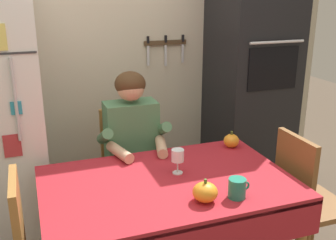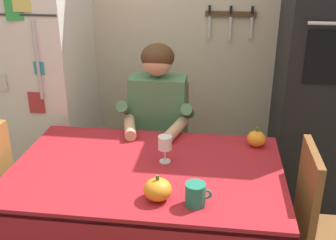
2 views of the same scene
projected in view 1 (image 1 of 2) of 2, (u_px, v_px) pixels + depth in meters
The scene contains 10 objects.
back_wall_assembly at pixel (121, 50), 3.21m from camera, with size 3.70×0.13×2.60m.
wall_oven at pixel (250, 80), 3.29m from camera, with size 0.60×0.64×2.10m.
dining_table at pixel (169, 196), 2.25m from camera, with size 1.40×0.90×0.74m.
chair_behind_person at pixel (128, 165), 3.00m from camera, with size 0.40×0.40×0.93m.
seated_person at pixel (134, 145), 2.76m from camera, with size 0.47×0.55×1.25m.
chair_right_side at pixel (305, 196), 2.54m from camera, with size 0.40×0.40×0.93m.
coffee_mug at pixel (237, 188), 2.05m from camera, with size 0.12×0.09×0.10m.
wine_glass at pixel (178, 156), 2.31m from camera, with size 0.07×0.07×0.15m.
pumpkin_large at pixel (231, 141), 2.71m from camera, with size 0.10×0.10×0.11m.
pumpkin_medium at pixel (205, 192), 2.02m from camera, with size 0.13×0.13×0.12m.
Camera 1 is at (-0.69, -1.81, 1.77)m, focal length 42.70 mm.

